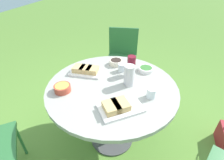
% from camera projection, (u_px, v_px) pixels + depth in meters
% --- Properties ---
extents(ground_plane, '(40.00, 40.00, 0.00)m').
position_uv_depth(ground_plane, '(112.00, 138.00, 2.03)').
color(ground_plane, '#5B8C38').
extents(dining_table, '(1.20, 1.20, 0.76)m').
position_uv_depth(dining_table, '(112.00, 95.00, 1.67)').
color(dining_table, '#4C4C51').
rests_on(dining_table, ground_plane).
extents(chair_near_right, '(0.49, 0.50, 0.89)m').
position_uv_depth(chair_near_right, '(122.00, 54.00, 2.68)').
color(chair_near_right, '#2D6B38').
rests_on(chair_near_right, ground_plane).
extents(water_pitcher, '(0.10, 0.10, 0.20)m').
position_uv_depth(water_pitcher, '(129.00, 75.00, 1.57)').
color(water_pitcher, silver).
rests_on(water_pitcher, dining_table).
extents(wine_glass, '(0.08, 0.08, 0.20)m').
position_uv_depth(wine_glass, '(132.00, 61.00, 1.69)').
color(wine_glass, silver).
rests_on(wine_glass, dining_table).
extents(platter_bread_main, '(0.21, 0.33, 0.07)m').
position_uv_depth(platter_bread_main, '(86.00, 70.00, 1.76)').
color(platter_bread_main, white).
rests_on(platter_bread_main, dining_table).
extents(platter_charcuterie, '(0.37, 0.39, 0.07)m').
position_uv_depth(platter_charcuterie, '(118.00, 107.00, 1.33)').
color(platter_charcuterie, white).
rests_on(platter_charcuterie, dining_table).
extents(bowl_fries, '(0.14, 0.14, 0.06)m').
position_uv_depth(bowl_fries, '(62.00, 88.00, 1.52)').
color(bowl_fries, '#B74733').
rests_on(bowl_fries, dining_table).
extents(bowl_salad, '(0.15, 0.15, 0.04)m').
position_uv_depth(bowl_salad, '(146.00, 69.00, 1.81)').
color(bowl_salad, white).
rests_on(bowl_salad, dining_table).
extents(bowl_olives, '(0.14, 0.14, 0.06)m').
position_uv_depth(bowl_olives, '(116.00, 62.00, 1.91)').
color(bowl_olives, beige).
rests_on(bowl_olives, dining_table).
extents(cup_water_near, '(0.07, 0.07, 0.08)m').
position_uv_depth(cup_water_near, '(122.00, 67.00, 1.80)').
color(cup_water_near, silver).
rests_on(cup_water_near, dining_table).
extents(cup_water_far, '(0.08, 0.08, 0.09)m').
position_uv_depth(cup_water_far, '(151.00, 93.00, 1.45)').
color(cup_water_far, silver).
rests_on(cup_water_far, dining_table).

